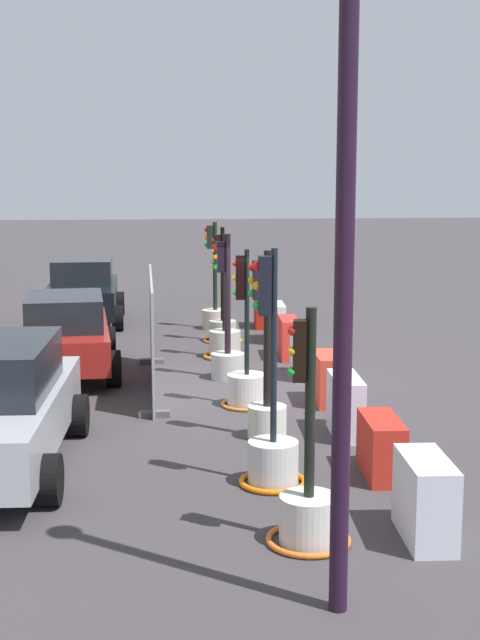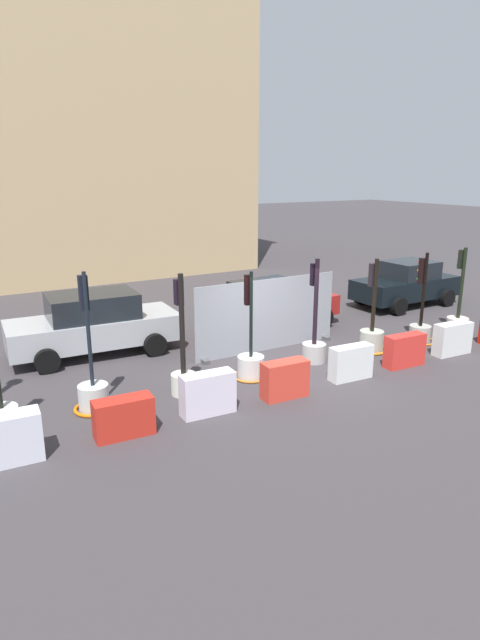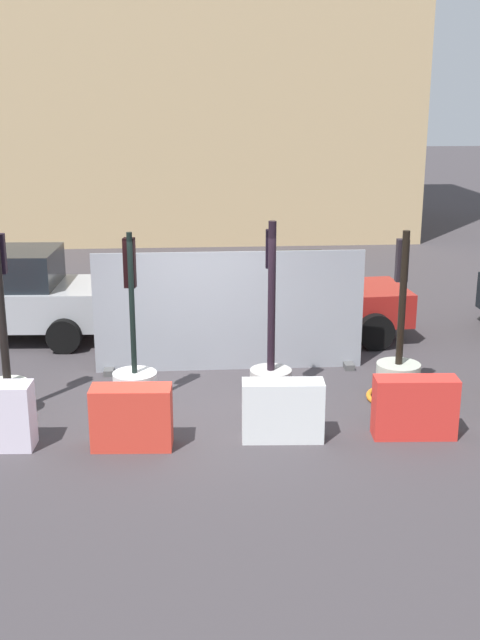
{
  "view_description": "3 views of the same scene",
  "coord_description": "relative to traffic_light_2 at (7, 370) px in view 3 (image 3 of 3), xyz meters",
  "views": [
    {
      "loc": [
        -15.37,
        1.84,
        3.86
      ],
      "look_at": [
        -0.23,
        0.21,
        1.33
      ],
      "focal_mm": 49.75,
      "sensor_mm": 36.0,
      "label": 1
    },
    {
      "loc": [
        -7.38,
        -10.19,
        4.89
      ],
      "look_at": [
        -1.06,
        0.65,
        1.35
      ],
      "focal_mm": 29.83,
      "sensor_mm": 36.0,
      "label": 2
    },
    {
      "loc": [
        -0.26,
        -10.74,
        4.49
      ],
      "look_at": [
        0.53,
        0.17,
        1.32
      ],
      "focal_mm": 43.81,
      "sensor_mm": 36.0,
      "label": 3
    }
  ],
  "objects": [
    {
      "name": "traffic_light_2",
      "position": [
        0.0,
        0.0,
        0.0
      ],
      "size": [
        0.57,
        0.57,
        2.77
      ],
      "color": "silver",
      "rests_on": "ground_plane"
    },
    {
      "name": "construction_barrier_5",
      "position": [
        5.66,
        -1.25,
        -0.23
      ],
      "size": [
        1.14,
        0.43,
        0.85
      ],
      "color": "red",
      "rests_on": "ground_plane"
    },
    {
      "name": "traffic_light_5",
      "position": [
        5.8,
        0.09,
        -0.23
      ],
      "size": [
        0.93,
        0.93,
        2.61
      ],
      "color": "#ACB0A0",
      "rests_on": "ground_plane"
    },
    {
      "name": "construction_barrier_4",
      "position": [
        3.87,
        -1.22,
        -0.23
      ],
      "size": [
        1.11,
        0.42,
        0.84
      ],
      "color": "white",
      "rests_on": "ground_plane"
    },
    {
      "name": "ground_plane",
      "position": [
        2.86,
        -0.1,
        -0.65
      ],
      "size": [
        120.0,
        120.0,
        0.0
      ],
      "primitive_type": "plane",
      "color": "#3C373B"
    },
    {
      "name": "site_fence_panel",
      "position": [
        3.33,
        1.63,
        0.32
      ],
      "size": [
        4.5,
        0.5,
        2.03
      ],
      "color": "#91959E",
      "rests_on": "ground_plane"
    },
    {
      "name": "construction_barrier_3",
      "position": [
        1.87,
        -1.31,
        -0.23
      ],
      "size": [
        1.07,
        0.48,
        0.84
      ],
      "color": "red",
      "rests_on": "ground_plane"
    },
    {
      "name": "traffic_light_3",
      "position": [
        1.83,
        0.08,
        -0.23
      ],
      "size": [
        0.87,
        0.87,
        2.63
      ],
      "color": "silver",
      "rests_on": "ground_plane"
    },
    {
      "name": "car_red_compact",
      "position": [
        4.59,
        3.29,
        0.14
      ],
      "size": [
        4.27,
        2.22,
        1.58
      ],
      "color": "maroon",
      "rests_on": "ground_plane"
    },
    {
      "name": "traffic_light_4",
      "position": [
        3.87,
        0.21,
        -0.12
      ],
      "size": [
        0.64,
        0.64,
        2.75
      ],
      "color": "#ACA9A5",
      "rests_on": "ground_plane"
    }
  ]
}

